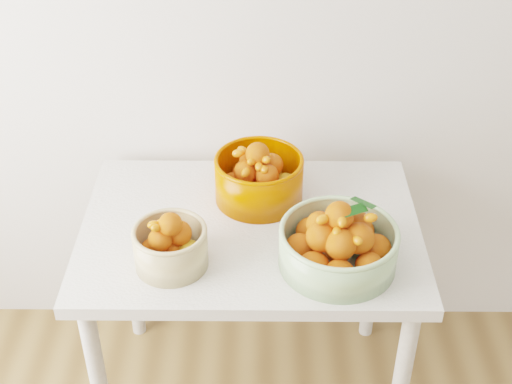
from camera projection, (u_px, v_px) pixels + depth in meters
table at (251, 250)px, 2.16m from camera, size 1.00×0.70×0.75m
bowl_cream at (171, 245)px, 1.92m from camera, size 0.24×0.24×0.17m
bowl_green at (338, 244)px, 1.92m from camera, size 0.42×0.42×0.21m
bowl_orange at (259, 177)px, 2.17m from camera, size 0.34×0.34×0.20m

